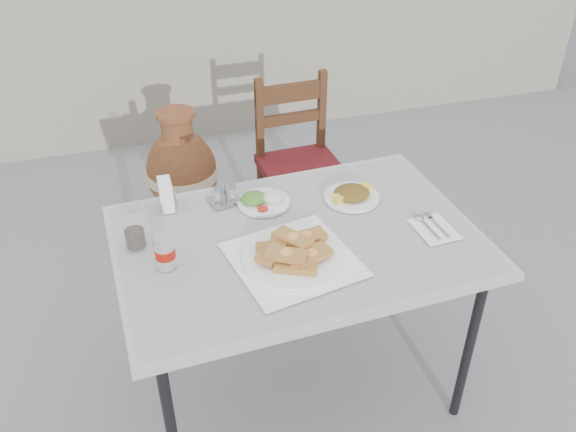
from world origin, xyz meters
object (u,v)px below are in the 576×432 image
object	(u,v)px
salad_rice_plate	(263,199)
condiment_caddy	(224,196)
pide_plate	(293,251)
napkin_holder	(166,194)
terracotta_urn	(182,173)
salad_chopped_plate	(352,194)
cafe_table	(298,249)
chair	(299,163)
soda_can	(165,251)
cola_glass	(135,235)

from	to	relation	value
salad_rice_plate	condiment_caddy	distance (m)	0.15
pide_plate	napkin_holder	world-z (taller)	napkin_holder
condiment_caddy	terracotta_urn	size ratio (longest dim) A/B	0.19
salad_chopped_plate	condiment_caddy	distance (m)	0.49
pide_plate	salad_chopped_plate	xyz separation A→B (m)	(0.33, 0.30, -0.02)
cafe_table	condiment_caddy	bearing A→B (deg)	124.40
chair	soda_can	bearing A→B (deg)	-129.56
terracotta_urn	soda_can	bearing A→B (deg)	-98.82
cola_glass	napkin_holder	bearing A→B (deg)	57.24
salad_rice_plate	terracotta_urn	bearing A→B (deg)	99.84
salad_rice_plate	chair	bearing A→B (deg)	62.89
cafe_table	cola_glass	size ratio (longest dim) A/B	12.20
salad_rice_plate	terracotta_urn	distance (m)	1.20
salad_chopped_plate	chair	bearing A→B (deg)	86.26
cafe_table	salad_rice_plate	size ratio (longest dim) A/B	6.51
salad_rice_plate	pide_plate	bearing A→B (deg)	-88.55
cafe_table	salad_rice_plate	world-z (taller)	salad_rice_plate
salad_rice_plate	cafe_table	bearing A→B (deg)	-75.33
chair	salad_rice_plate	bearing A→B (deg)	-119.28
cola_glass	chair	distance (m)	1.29
salad_rice_plate	napkin_holder	xyz separation A→B (m)	(-0.35, 0.08, 0.04)
salad_rice_plate	salad_chopped_plate	bearing A→B (deg)	-10.72
salad_rice_plate	soda_can	world-z (taller)	soda_can
pide_plate	salad_rice_plate	size ratio (longest dim) A/B	2.27
cafe_table	napkin_holder	xyz separation A→B (m)	(-0.41, 0.32, 0.11)
condiment_caddy	salad_rice_plate	bearing A→B (deg)	-20.74
salad_chopped_plate	soda_can	size ratio (longest dim) A/B	1.77
salad_rice_plate	napkin_holder	bearing A→B (deg)	167.08
salad_chopped_plate	terracotta_urn	size ratio (longest dim) A/B	0.31
cola_glass	napkin_holder	distance (m)	0.25
terracotta_urn	chair	bearing A→B (deg)	-29.26
salad_rice_plate	chair	distance (m)	0.91
pide_plate	terracotta_urn	world-z (taller)	pide_plate
salad_rice_plate	condiment_caddy	size ratio (longest dim) A/B	1.56
napkin_holder	salad_rice_plate	bearing A→B (deg)	-12.24
salad_chopped_plate	chair	world-z (taller)	chair
salad_chopped_plate	chair	xyz separation A→B (m)	(0.05, 0.82, -0.32)
chair	terracotta_urn	xyz separation A→B (m)	(-0.58, 0.32, -0.15)
cafe_table	pide_plate	world-z (taller)	pide_plate
salad_rice_plate	soda_can	distance (m)	0.48
soda_can	salad_rice_plate	bearing A→B (deg)	34.14
soda_can	terracotta_urn	size ratio (longest dim) A/B	0.17
salad_rice_plate	salad_chopped_plate	distance (m)	0.34
cafe_table	chair	bearing A→B (deg)	71.92
soda_can	salad_chopped_plate	bearing A→B (deg)	15.71
cola_glass	napkin_holder	size ratio (longest dim) A/B	0.94
chair	terracotta_urn	size ratio (longest dim) A/B	1.30
salad_rice_plate	salad_chopped_plate	size ratio (longest dim) A/B	0.93
salad_rice_plate	napkin_holder	size ratio (longest dim) A/B	1.77
napkin_holder	chair	bearing A→B (deg)	43.29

